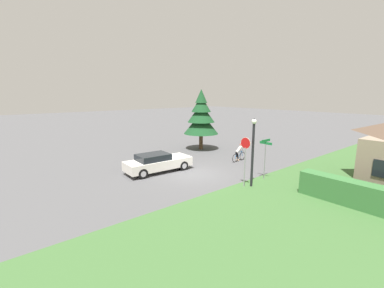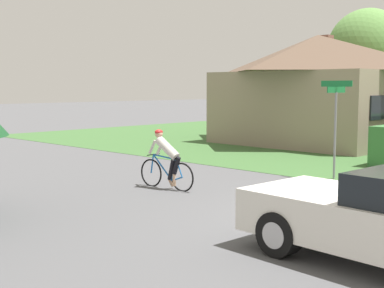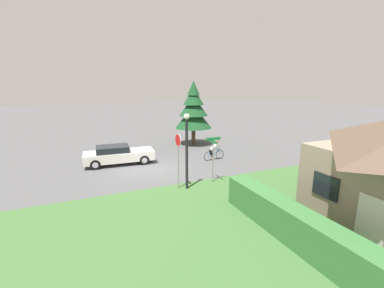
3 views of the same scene
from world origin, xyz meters
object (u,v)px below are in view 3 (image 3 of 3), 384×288
Objects in this scene: stop_sign at (178,151)px; sedan_left_lane at (118,155)px; street_lamp at (187,144)px; cyclist at (214,151)px; street_name_sign at (213,151)px; conifer_tall_near at (193,110)px.

sedan_left_lane is at bearing 18.26° from stop_sign.
street_lamp is at bearing -124.54° from stop_sign.
sedan_left_lane is 2.82× the size of cyclist.
street_lamp reaches higher than street_name_sign.
street_name_sign is (5.79, 4.50, 1.16)m from sedan_left_lane.
sedan_left_lane is 8.78m from conifer_tall_near.
street_lamp is at bearing -79.72° from street_name_sign.
cyclist is 6.16m from stop_sign.
conifer_tall_near is (-9.66, 5.12, 1.16)m from stop_sign.
street_lamp is (4.35, -3.97, 1.76)m from cyclist.
stop_sign is 1.14× the size of street_name_sign.
conifer_tall_near reaches higher than cyclist.
stop_sign is 0.73× the size of street_lamp.
cyclist reaches higher than sedan_left_lane.
street_name_sign is (4.03, -2.25, 1.13)m from cyclist.
sedan_left_lane is 1.62× the size of stop_sign.
cyclist is at bearing -11.46° from sedan_left_lane.
conifer_tall_near is at bearing 162.64° from street_name_sign.
cyclist is 4.75m from street_name_sign.
street_lamp is (0.24, 0.40, 0.35)m from stop_sign.
stop_sign reaches higher than cyclist.
cyclist is 6.14m from street_lamp.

